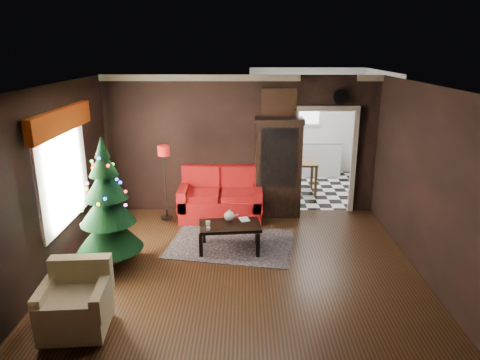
{
  "coord_description": "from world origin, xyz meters",
  "views": [
    {
      "loc": [
        0.07,
        -6.2,
        3.31
      ],
      "look_at": [
        0.0,
        0.9,
        1.15
      ],
      "focal_mm": 32.78,
      "sensor_mm": 36.0,
      "label": 1
    }
  ],
  "objects_px": {
    "armchair": "(75,298)",
    "christmas_tree": "(107,203)",
    "curio_cabinet": "(278,170)",
    "floor_lamp": "(165,183)",
    "kitchen_table": "(301,177)",
    "coffee_table": "(230,237)",
    "wall_clock": "(341,97)",
    "loveseat": "(221,194)",
    "teapot": "(229,216)"
  },
  "relations": [
    {
      "from": "armchair",
      "to": "christmas_tree",
      "type": "bearing_deg",
      "value": 87.66
    },
    {
      "from": "curio_cabinet",
      "to": "floor_lamp",
      "type": "relative_size",
      "value": 1.31
    },
    {
      "from": "christmas_tree",
      "to": "kitchen_table",
      "type": "distance_m",
      "value": 5.06
    },
    {
      "from": "curio_cabinet",
      "to": "christmas_tree",
      "type": "distance_m",
      "value": 3.56
    },
    {
      "from": "floor_lamp",
      "to": "coffee_table",
      "type": "distance_m",
      "value": 1.82
    },
    {
      "from": "floor_lamp",
      "to": "coffee_table",
      "type": "height_order",
      "value": "floor_lamp"
    },
    {
      "from": "wall_clock",
      "to": "kitchen_table",
      "type": "height_order",
      "value": "wall_clock"
    },
    {
      "from": "loveseat",
      "to": "kitchen_table",
      "type": "distance_m",
      "value": 2.45
    },
    {
      "from": "loveseat",
      "to": "christmas_tree",
      "type": "relative_size",
      "value": 0.89
    },
    {
      "from": "wall_clock",
      "to": "coffee_table",
      "type": "bearing_deg",
      "value": -138.72
    },
    {
      "from": "teapot",
      "to": "kitchen_table",
      "type": "xyz_separation_m",
      "value": [
        1.58,
        2.97,
        -0.19
      ]
    },
    {
      "from": "curio_cabinet",
      "to": "coffee_table",
      "type": "distance_m",
      "value": 2.04
    },
    {
      "from": "armchair",
      "to": "kitchen_table",
      "type": "distance_m",
      "value": 6.32
    },
    {
      "from": "loveseat",
      "to": "wall_clock",
      "type": "xyz_separation_m",
      "value": [
        2.35,
        0.4,
        1.88
      ]
    },
    {
      "from": "floor_lamp",
      "to": "wall_clock",
      "type": "distance_m",
      "value": 3.79
    },
    {
      "from": "floor_lamp",
      "to": "wall_clock",
      "type": "xyz_separation_m",
      "value": [
        3.38,
        0.7,
        1.55
      ]
    },
    {
      "from": "armchair",
      "to": "wall_clock",
      "type": "bearing_deg",
      "value": 41.81
    },
    {
      "from": "wall_clock",
      "to": "christmas_tree",
      "type": "bearing_deg",
      "value": -148.44
    },
    {
      "from": "floor_lamp",
      "to": "armchair",
      "type": "xyz_separation_m",
      "value": [
        -0.5,
        -3.43,
        -0.37
      ]
    },
    {
      "from": "floor_lamp",
      "to": "armchair",
      "type": "bearing_deg",
      "value": -98.28
    },
    {
      "from": "armchair",
      "to": "coffee_table",
      "type": "xyz_separation_m",
      "value": [
        1.77,
        2.27,
        -0.22
      ]
    },
    {
      "from": "kitchen_table",
      "to": "coffee_table",
      "type": "bearing_deg",
      "value": -116.75
    },
    {
      "from": "christmas_tree",
      "to": "teapot",
      "type": "height_order",
      "value": "christmas_tree"
    },
    {
      "from": "curio_cabinet",
      "to": "teapot",
      "type": "bearing_deg",
      "value": -121.18
    },
    {
      "from": "wall_clock",
      "to": "kitchen_table",
      "type": "relative_size",
      "value": 0.43
    },
    {
      "from": "teapot",
      "to": "kitchen_table",
      "type": "distance_m",
      "value": 3.37
    },
    {
      "from": "armchair",
      "to": "kitchen_table",
      "type": "height_order",
      "value": "armchair"
    },
    {
      "from": "loveseat",
      "to": "kitchen_table",
      "type": "relative_size",
      "value": 2.27
    },
    {
      "from": "curio_cabinet",
      "to": "armchair",
      "type": "bearing_deg",
      "value": -124.23
    },
    {
      "from": "curio_cabinet",
      "to": "teapot",
      "type": "distance_m",
      "value": 1.84
    },
    {
      "from": "kitchen_table",
      "to": "curio_cabinet",
      "type": "bearing_deg",
      "value": -114.44
    },
    {
      "from": "armchair",
      "to": "teapot",
      "type": "bearing_deg",
      "value": 49.02
    },
    {
      "from": "christmas_tree",
      "to": "teapot",
      "type": "distance_m",
      "value": 2.02
    },
    {
      "from": "christmas_tree",
      "to": "coffee_table",
      "type": "height_order",
      "value": "christmas_tree"
    },
    {
      "from": "kitchen_table",
      "to": "christmas_tree",
      "type": "bearing_deg",
      "value": -132.79
    },
    {
      "from": "armchair",
      "to": "floor_lamp",
      "type": "bearing_deg",
      "value": 76.8
    },
    {
      "from": "teapot",
      "to": "coffee_table",
      "type": "bearing_deg",
      "value": -85.15
    },
    {
      "from": "christmas_tree",
      "to": "wall_clock",
      "type": "xyz_separation_m",
      "value": [
        3.96,
        2.43,
        1.33
      ]
    },
    {
      "from": "curio_cabinet",
      "to": "wall_clock",
      "type": "height_order",
      "value": "wall_clock"
    },
    {
      "from": "floor_lamp",
      "to": "coffee_table",
      "type": "relative_size",
      "value": 1.44
    },
    {
      "from": "coffee_table",
      "to": "teapot",
      "type": "relative_size",
      "value": 4.99
    },
    {
      "from": "coffee_table",
      "to": "wall_clock",
      "type": "relative_size",
      "value": 3.16
    },
    {
      "from": "christmas_tree",
      "to": "coffee_table",
      "type": "bearing_deg",
      "value": 17.29
    },
    {
      "from": "loveseat",
      "to": "floor_lamp",
      "type": "bearing_deg",
      "value": -163.95
    },
    {
      "from": "teapot",
      "to": "wall_clock",
      "type": "height_order",
      "value": "wall_clock"
    },
    {
      "from": "curio_cabinet",
      "to": "teapot",
      "type": "relative_size",
      "value": 9.38
    },
    {
      "from": "loveseat",
      "to": "floor_lamp",
      "type": "distance_m",
      "value": 1.13
    },
    {
      "from": "wall_clock",
      "to": "loveseat",
      "type": "bearing_deg",
      "value": -170.34
    },
    {
      "from": "curio_cabinet",
      "to": "kitchen_table",
      "type": "distance_m",
      "value": 1.67
    },
    {
      "from": "loveseat",
      "to": "coffee_table",
      "type": "bearing_deg",
      "value": -80.93
    }
  ]
}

